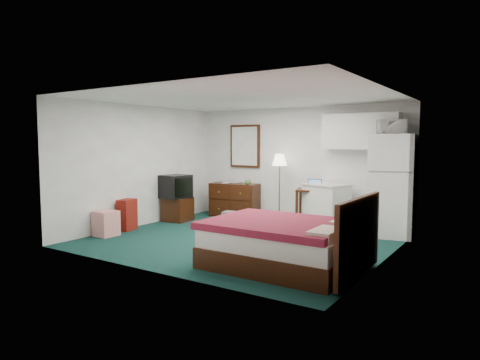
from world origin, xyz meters
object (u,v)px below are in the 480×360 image
Objects in this scene: fridge at (391,185)px; tv_stand at (178,209)px; desk at (312,207)px; kitchen_counter at (326,207)px; suitcase at (127,215)px; dresser at (235,200)px; floor_lamp at (279,188)px; bed at (282,244)px.

fridge is 3.35× the size of tv_stand.
fridge is (1.62, -0.10, 0.56)m from desk.
kitchen_counter reaches higher than suitcase.
desk is (1.98, -0.07, -0.00)m from dresser.
dresser is at bearing 167.85° from fridge.
tv_stand is at bearing -149.17° from floor_lamp.
desk is at bearing 167.10° from fridge.
floor_lamp is (1.20, -0.04, 0.35)m from dresser.
bed is 3.49× the size of tv_stand.
dresser is 2.67m from suitcase.
bed is (0.52, -2.91, -0.12)m from kitchen_counter.
dresser is 2.33m from kitchen_counter.
dresser is 1.86× the size of suitcase.
suitcase is at bearing 171.50° from bed.
kitchen_counter is at bearing 13.04° from tv_stand.
floor_lamp reaches higher than dresser.
bed is (2.85, -3.04, -0.08)m from dresser.
dresser is 1.25m from floor_lamp.
kitchen_counter is 1.37m from fridge.
tv_stand is (-3.06, -1.06, -0.18)m from kitchen_counter.
tv_stand is 1.33m from suitcase.
desk is 1.37× the size of tv_stand.
kitchen_counter is (2.33, -0.13, 0.05)m from dresser.
kitchen_counter is 0.46× the size of fridge.
dresser reaches higher than desk.
desk reaches higher than bed.
suitcase is (-2.86, -2.44, -0.08)m from desk.
dresser is 2.03× the size of tv_stand.
dresser is at bearing 52.45° from tv_stand.
fridge is 3.07× the size of suitcase.
dresser is 0.58× the size of bed.
bed is at bearing -53.49° from dresser.
desk is 0.41× the size of fridge.
fridge reaches higher than suitcase.
fridge is (2.40, -0.13, 0.20)m from floor_lamp.
floor_lamp reaches higher than kitchen_counter.
desk is at bearing -8.71° from dresser.
floor_lamp is 1.93× the size of desk.
fridge is at bearing 16.50° from kitchen_counter.
desk is at bearing -2.22° from floor_lamp.
suitcase is (-0.88, -2.52, -0.08)m from dresser.
kitchen_counter reaches higher than desk.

